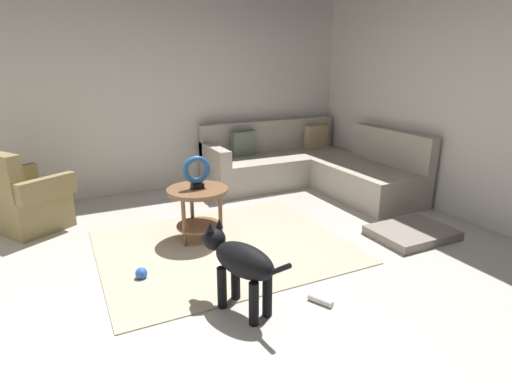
{
  "coord_description": "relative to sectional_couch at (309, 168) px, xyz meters",
  "views": [
    {
      "loc": [
        -1.16,
        -2.7,
        1.72
      ],
      "look_at": [
        0.45,
        0.6,
        0.55
      ],
      "focal_mm": 28.73,
      "sensor_mm": 36.0,
      "label": 1
    }
  ],
  "objects": [
    {
      "name": "side_table",
      "position": [
        -1.98,
        -1.04,
        0.13
      ],
      "size": [
        0.6,
        0.6,
        0.54
      ],
      "color": "brown",
      "rests_on": "ground_plane"
    },
    {
      "name": "ground_plane",
      "position": [
        -1.99,
        -2.02,
        -0.34
      ],
      "size": [
        6.0,
        6.0,
        0.1
      ],
      "primitive_type": "cube",
      "color": "beige"
    },
    {
      "name": "area_rug",
      "position": [
        -1.84,
        -1.32,
        -0.28
      ],
      "size": [
        2.3,
        1.9,
        0.01
      ],
      "primitive_type": "cube",
      "color": "#BCAD93",
      "rests_on": "ground_plane"
    },
    {
      "name": "dog_toy_ball",
      "position": [
        -2.68,
        -1.59,
        -0.24
      ],
      "size": [
        0.1,
        0.1,
        0.1
      ],
      "primitive_type": "sphere",
      "color": "blue",
      "rests_on": "ground_plane"
    },
    {
      "name": "dog",
      "position": [
        -2.12,
        -2.34,
        0.09
      ],
      "size": [
        0.4,
        0.81,
        0.63
      ],
      "rotation": [
        0.0,
        0.0,
        0.38
      ],
      "color": "black",
      "rests_on": "ground_plane"
    },
    {
      "name": "dog_toy_rope",
      "position": [
        -1.55,
        -2.55,
        -0.26
      ],
      "size": [
        0.13,
        0.2,
        0.05
      ],
      "primitive_type": "cylinder",
      "rotation": [
        0.0,
        1.57,
        2.04
      ],
      "color": "silver",
      "rests_on": "ground_plane"
    },
    {
      "name": "sectional_couch",
      "position": [
        0.0,
        0.0,
        0.0
      ],
      "size": [
        2.2,
        2.25,
        0.88
      ],
      "color": "#B2A899",
      "rests_on": "ground_plane"
    },
    {
      "name": "armchair",
      "position": [
        -3.54,
        -0.0,
        0.03
      ],
      "size": [
        0.93,
        1.0,
        0.88
      ],
      "rotation": [
        0.0,
        0.0,
        -1.01
      ],
      "color": "olive",
      "rests_on": "ground_plane"
    },
    {
      "name": "wall_back",
      "position": [
        -1.99,
        0.92,
        1.06
      ],
      "size": [
        6.0,
        0.12,
        2.7
      ],
      "primitive_type": "cube",
      "color": "silver",
      "rests_on": "ground_plane"
    },
    {
      "name": "wall_right",
      "position": [
        0.95,
        -2.02,
        1.06
      ],
      "size": [
        0.12,
        6.0,
        2.7
      ],
      "primitive_type": "cube",
      "color": "silver",
      "rests_on": "ground_plane"
    },
    {
      "name": "torus_sculpture",
      "position": [
        -1.98,
        -1.04,
        0.42
      ],
      "size": [
        0.28,
        0.08,
        0.33
      ],
      "color": "black",
      "rests_on": "side_table"
    },
    {
      "name": "dog_bed_mat",
      "position": [
        -0.01,
        -1.94,
        -0.24
      ],
      "size": [
        0.8,
        0.6,
        0.09
      ],
      "primitive_type": "cube",
      "color": "gray",
      "rests_on": "ground_plane"
    }
  ]
}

